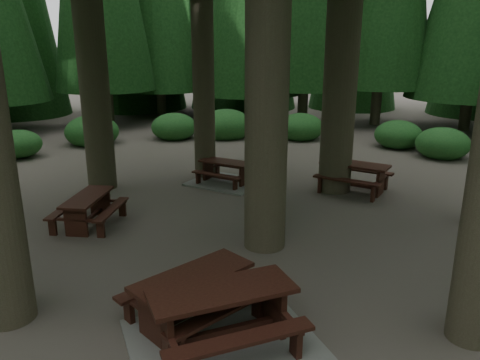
# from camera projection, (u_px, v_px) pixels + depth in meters

# --- Properties ---
(ground) EXTENTS (80.00, 80.00, 0.00)m
(ground) POSITION_uv_depth(u_px,v_px,m) (225.00, 247.00, 9.63)
(ground) COLOR #554C45
(ground) RESTS_ON ground
(picnic_table_a) EXTENTS (3.25, 3.09, 0.86)m
(picnic_table_a) POSITION_uv_depth(u_px,v_px,m) (223.00, 325.00, 6.48)
(picnic_table_a) COLOR gray
(picnic_table_a) RESTS_ON ground
(picnic_table_b) EXTENTS (1.35, 1.66, 0.71)m
(picnic_table_b) POSITION_uv_depth(u_px,v_px,m) (88.00, 206.00, 10.63)
(picnic_table_b) COLOR black
(picnic_table_b) RESTS_ON ground
(picnic_table_c) EXTENTS (2.47, 2.27, 0.68)m
(picnic_table_c) POSITION_uv_depth(u_px,v_px,m) (226.00, 176.00, 13.82)
(picnic_table_c) COLOR gray
(picnic_table_c) RESTS_ON ground
(picnic_table_d) EXTENTS (2.29, 2.10, 0.80)m
(picnic_table_d) POSITION_uv_depth(u_px,v_px,m) (354.00, 173.00, 13.05)
(picnic_table_d) COLOR black
(picnic_table_d) RESTS_ON ground
(picnic_table_e) EXTENTS (2.31, 2.37, 0.80)m
(picnic_table_e) POSITION_uv_depth(u_px,v_px,m) (193.00, 291.00, 6.92)
(picnic_table_e) COLOR black
(picnic_table_e) RESTS_ON ground
(shrub_ring) EXTENTS (23.86, 24.64, 1.49)m
(shrub_ring) POSITION_uv_depth(u_px,v_px,m) (263.00, 217.00, 10.13)
(shrub_ring) COLOR #1F5B24
(shrub_ring) RESTS_ON ground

